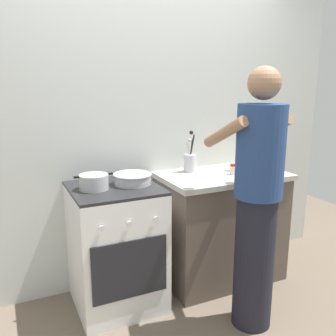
{
  "coord_description": "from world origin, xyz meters",
  "views": [
    {
      "loc": [
        -1.04,
        -2.2,
        1.59
      ],
      "look_at": [
        0.05,
        0.12,
        1.0
      ],
      "focal_mm": 38.77,
      "sensor_mm": 36.0,
      "label": 1
    }
  ],
  "objects": [
    {
      "name": "back_wall",
      "position": [
        0.2,
        0.5,
        1.25
      ],
      "size": [
        3.2,
        0.1,
        2.5
      ],
      "color": "silver",
      "rests_on": "ground"
    },
    {
      "name": "mixing_bowl",
      "position": [
        -0.21,
        0.16,
        0.94
      ],
      "size": [
        0.28,
        0.28,
        0.08
      ],
      "color": "#B7B7BC",
      "rests_on": "stove_range"
    },
    {
      "name": "pot",
      "position": [
        -0.49,
        0.15,
        0.95
      ],
      "size": [
        0.26,
        0.2,
        0.1
      ],
      "color": "#B2B2B7",
      "rests_on": "stove_range"
    },
    {
      "name": "ground",
      "position": [
        0.0,
        0.0,
        0.0
      ],
      "size": [
        6.0,
        6.0,
        0.0
      ],
      "primitive_type": "plane",
      "color": "#6B5B4C"
    },
    {
      "name": "person",
      "position": [
        0.4,
        -0.45,
        0.86
      ],
      "size": [
        0.41,
        0.5,
        1.7
      ],
      "color": "black",
      "rests_on": "ground"
    },
    {
      "name": "stove_range",
      "position": [
        -0.35,
        0.15,
        0.45
      ],
      "size": [
        0.6,
        0.62,
        0.9
      ],
      "color": "white",
      "rests_on": "ground"
    },
    {
      "name": "spice_bottle",
      "position": [
        0.6,
        0.09,
        0.94
      ],
      "size": [
        0.04,
        0.04,
        0.08
      ],
      "color": "silver",
      "rests_on": "countertop"
    },
    {
      "name": "utensil_crock",
      "position": [
        0.34,
        0.32,
        0.99
      ],
      "size": [
        0.1,
        0.1,
        0.33
      ],
      "color": "silver",
      "rests_on": "countertop"
    },
    {
      "name": "oil_bottle",
      "position": [
        0.73,
        0.19,
        1.01
      ],
      "size": [
        0.07,
        0.07,
        0.27
      ],
      "color": "gold",
      "rests_on": "countertop"
    },
    {
      "name": "countertop",
      "position": [
        0.55,
        0.15,
        0.45
      ],
      "size": [
        1.0,
        0.6,
        0.9
      ],
      "color": "brown",
      "rests_on": "ground"
    }
  ]
}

